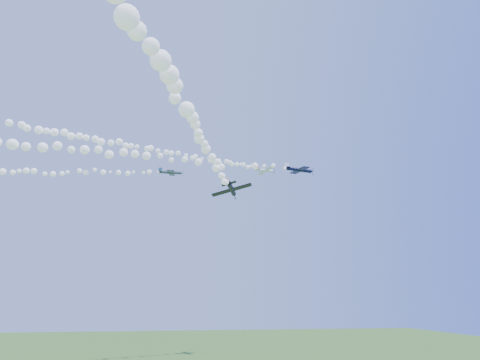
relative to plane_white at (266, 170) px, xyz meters
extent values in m
cylinder|color=white|center=(-0.20, -0.08, -0.02)|extent=(5.64, 3.46, 1.34)
cone|color=white|center=(2.75, 1.09, 0.26)|extent=(1.03, 1.04, 0.85)
cone|color=red|center=(3.16, 1.25, 0.30)|extent=(0.41, 0.39, 0.30)
cube|color=black|center=(3.05, 1.21, 0.29)|extent=(0.32, 0.26, 1.86)
cube|color=white|center=(0.04, 0.00, -0.12)|extent=(3.98, 7.27, 1.00)
cube|color=white|center=(-2.65, -1.05, -0.21)|extent=(1.69, 2.67, 0.41)
cube|color=red|center=(-2.79, -1.04, 0.32)|extent=(1.03, 0.50, 1.26)
sphere|color=black|center=(0.53, 0.25, 0.42)|extent=(0.99, 0.96, 0.83)
cylinder|color=#0C0E36|center=(3.23, -22.56, -6.91)|extent=(6.93, 1.13, 1.21)
cone|color=#0C0E36|center=(6.92, -22.10, -7.04)|extent=(0.86, 0.94, 0.95)
cone|color=white|center=(7.43, -22.04, -7.06)|extent=(0.36, 0.33, 0.33)
cube|color=black|center=(7.30, -22.05, -7.06)|extent=(0.18, 0.37, 2.18)
cube|color=#0C0E36|center=(3.51, -22.51, -7.05)|extent=(2.73, 8.61, 1.08)
cube|color=#0C0E36|center=(0.16, -22.95, -6.74)|extent=(1.33, 3.07, 0.43)
cube|color=white|center=(0.10, -23.02, -6.11)|extent=(1.16, 0.37, 1.42)
sphere|color=black|center=(4.22, -22.48, -6.51)|extent=(0.96, 1.00, 0.93)
cylinder|color=#3A4555|center=(-28.98, -17.68, -7.81)|extent=(5.48, 1.86, 1.01)
cone|color=#3A4555|center=(-26.08, -18.02, -7.95)|extent=(0.80, 0.84, 0.75)
cone|color=navy|center=(-25.68, -18.06, -7.97)|extent=(0.33, 0.30, 0.27)
cube|color=black|center=(-25.78, -18.05, -7.96)|extent=(0.12, 0.30, 1.72)
cube|color=#3A4555|center=(-28.76, -17.70, -7.93)|extent=(2.14, 6.76, 0.81)
cube|color=#3A4555|center=(-31.40, -17.40, -7.65)|extent=(1.04, 2.41, 0.32)
cube|color=navy|center=(-31.45, -17.44, -7.16)|extent=(0.90, 0.28, 1.12)
sphere|color=black|center=(-28.21, -17.80, -7.51)|extent=(0.74, 0.78, 0.74)
cylinder|color=black|center=(-16.35, -38.96, -17.33)|extent=(1.25, 6.74, 1.33)
cone|color=black|center=(-15.29, -35.51, -17.55)|extent=(0.94, 0.87, 0.95)
cone|color=gold|center=(-15.14, -35.04, -17.58)|extent=(0.33, 0.36, 0.33)
cube|color=black|center=(-15.18, -35.16, -17.57)|extent=(0.63, 0.37, 2.08)
cube|color=black|center=(-16.24, -38.71, -17.48)|extent=(8.17, 3.84, 2.31)
cube|color=black|center=(-17.24, -41.81, -17.10)|extent=(2.98, 1.69, 0.87)
cube|color=gold|center=(-17.41, -41.82, -16.51)|extent=(0.70, 1.21, 1.38)
sphere|color=black|center=(-16.17, -38.00, -16.98)|extent=(1.16, 1.08, 1.02)
camera|label=1|loc=(-27.44, -115.68, -38.72)|focal=30.00mm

